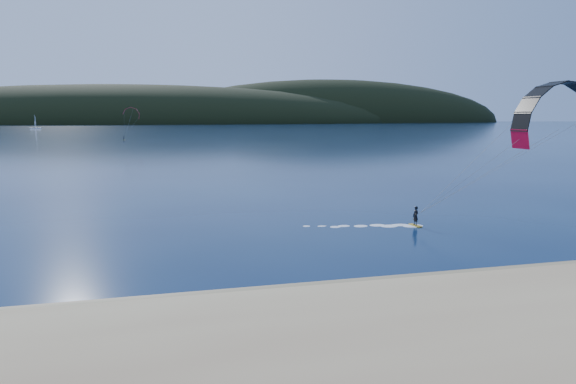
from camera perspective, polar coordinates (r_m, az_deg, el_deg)
The scene contains 6 objects.
ground at distance 24.43m, azimuth 2.10°, elevation -15.42°, with size 1800.00×1800.00×0.00m, color #071939.
wet_sand at distance 28.44m, azimuth -0.37°, elevation -11.70°, with size 220.00×2.50×0.10m.
headland at distance 766.82m, azimuth -13.05°, elevation 7.90°, with size 1200.00×310.00×140.00m.
kitesurfer_near at distance 47.65m, azimuth 28.67°, elevation 6.16°, with size 25.72×7.74×13.82m.
kitesurfer_far at distance 213.68m, azimuth -17.94°, elevation 8.52°, with size 8.26×8.33×13.34m.
sailboat at distance 436.38m, azimuth -27.52°, elevation 6.67°, with size 8.01×5.10×11.30m.
Camera 1 is at (-6.01, -21.44, 10.05)m, focal length 30.28 mm.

